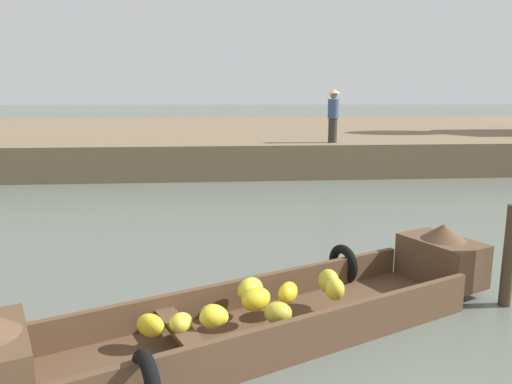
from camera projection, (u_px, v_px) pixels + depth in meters
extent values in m
plane|color=#596056|center=(262.00, 219.00, 9.94)|extent=(300.00, 300.00, 0.00)
cube|color=#756047|center=(233.00, 137.00, 24.03)|extent=(160.00, 20.00, 1.06)
cube|color=brown|center=(270.00, 331.00, 5.06)|extent=(4.63, 2.98, 0.12)
cube|color=brown|center=(245.00, 292.00, 5.50)|extent=(4.17, 1.96, 0.33)
cube|color=brown|center=(301.00, 333.00, 4.54)|extent=(4.17, 1.96, 0.33)
cube|color=brown|center=(441.00, 260.00, 6.25)|extent=(0.99, 1.19, 0.56)
cone|color=brown|center=(443.00, 232.00, 6.17)|extent=(0.74, 0.74, 0.20)
cube|color=brown|center=(182.00, 331.00, 4.55)|extent=(0.63, 1.06, 0.05)
torus|color=black|center=(343.00, 264.00, 6.33)|extent=(0.33, 0.52, 0.52)
torus|color=black|center=(146.00, 383.00, 3.70)|extent=(0.33, 0.52, 0.52)
ellipsoid|color=yellow|center=(150.00, 325.00, 4.54)|extent=(0.35, 0.32, 0.22)
ellipsoid|color=yellow|center=(214.00, 315.00, 4.71)|extent=(0.38, 0.39, 0.20)
ellipsoid|color=gold|center=(329.00, 281.00, 5.43)|extent=(0.28, 0.30, 0.28)
ellipsoid|color=yellow|center=(256.00, 299.00, 4.97)|extent=(0.41, 0.38, 0.24)
ellipsoid|color=yellow|center=(181.00, 323.00, 4.56)|extent=(0.29, 0.31, 0.18)
ellipsoid|color=yellow|center=(335.00, 289.00, 5.29)|extent=(0.22, 0.26, 0.25)
ellipsoid|color=yellow|center=(213.00, 317.00, 4.59)|extent=(0.34, 0.31, 0.22)
ellipsoid|color=yellow|center=(288.00, 293.00, 5.22)|extent=(0.32, 0.37, 0.23)
ellipsoid|color=gold|center=(278.00, 313.00, 4.75)|extent=(0.31, 0.29, 0.22)
ellipsoid|color=yellow|center=(250.00, 290.00, 5.18)|extent=(0.39, 0.42, 0.27)
cylinder|color=#332D28|center=(333.00, 131.00, 15.16)|extent=(0.28, 0.28, 0.75)
cylinder|color=#384C70|center=(333.00, 109.00, 15.03)|extent=(0.34, 0.34, 0.60)
sphere|color=#9E7556|center=(334.00, 95.00, 14.95)|extent=(0.22, 0.22, 0.22)
cone|color=tan|center=(334.00, 91.00, 14.93)|extent=(0.44, 0.44, 0.14)
cylinder|color=#423323|center=(509.00, 256.00, 5.71)|extent=(0.14, 0.14, 1.24)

